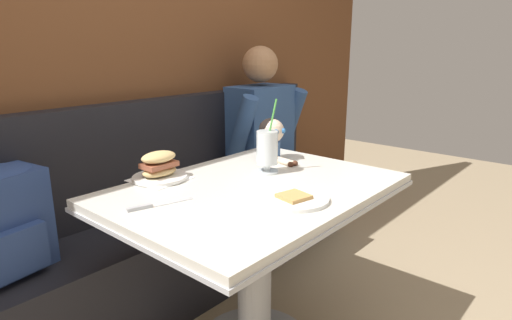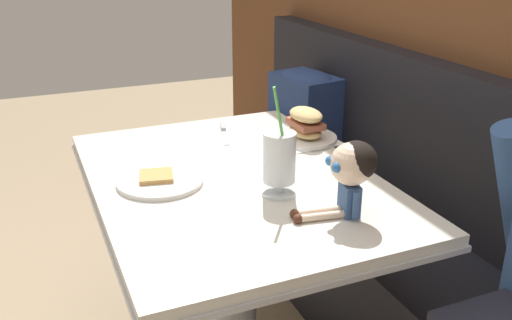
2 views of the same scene
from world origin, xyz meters
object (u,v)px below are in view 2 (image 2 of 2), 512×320
Objects in this scene: butter_knife at (224,129)px; seated_doll at (351,168)px; sandwich_plate at (305,128)px; toast_plate at (160,180)px; backpack at (303,113)px; milkshake_glass at (279,161)px.

seated_doll reaches higher than butter_knife.
sandwich_plate is 0.56m from seated_doll.
sandwich_plate is (-0.15, 0.55, 0.04)m from toast_plate.
butter_knife is 1.02× the size of seated_doll.
backpack is at bearing 158.37° from seated_doll.
milkshake_glass is at bearing -36.92° from sandwich_plate.
toast_plate is at bearing -50.64° from backpack.
sandwich_plate is at bearing 46.58° from butter_knife.
milkshake_glass is 1.36× the size of butter_knife.
milkshake_glass is at bearing -31.36° from backpack.
butter_knife is at bearing 175.61° from milkshake_glass.
butter_knife is at bearing 138.17° from toast_plate.
sandwich_plate reaches higher than toast_plate.
toast_plate is 1.11× the size of seated_doll.
milkshake_glass is 1.39× the size of seated_doll.
toast_plate is 0.57m from sandwich_plate.
milkshake_glass reaches higher than seated_doll.
seated_doll reaches higher than toast_plate.
backpack is (-1.05, 0.42, -0.21)m from seated_doll.
toast_plate is 0.62× the size of backpack.
milkshake_glass is 1.43× the size of sandwich_plate.
seated_doll is 1.15m from backpack.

